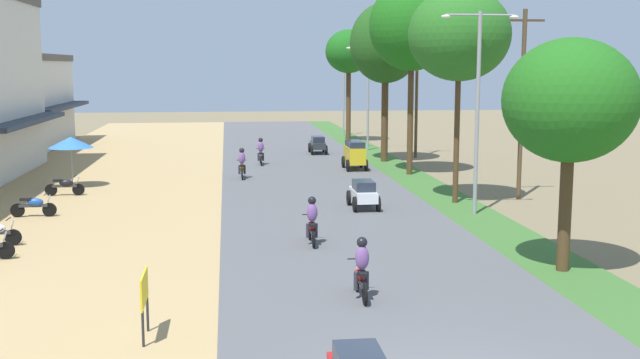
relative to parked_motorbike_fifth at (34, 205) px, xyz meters
name	(u,v)px	position (x,y,z in m)	size (l,w,h in m)	color
shophouse_far	(9,102)	(-8.03, 27.28, 2.91)	(7.89, 14.13, 6.90)	silver
parked_motorbike_fifth	(34,205)	(0.00, 0.00, 0.00)	(1.80, 0.54, 0.94)	black
parked_motorbike_sixth	(65,185)	(0.20, 5.11, 0.00)	(1.80, 0.54, 0.94)	black
street_signboard	(144,293)	(5.86, -14.76, 0.55)	(0.06, 1.30, 1.50)	#262628
vendor_umbrella	(71,142)	(0.03, 7.73, 1.75)	(2.20, 2.20, 2.52)	#99999E
median_tree_nearest	(570,101)	(17.55, -10.34, 4.50)	(3.89, 3.89, 6.82)	#4C351E
median_tree_second	(459,35)	(17.73, 1.17, 6.83)	(4.41, 4.41, 9.34)	#4C351E
median_tree_third	(412,26)	(17.82, 10.19, 7.65)	(4.66, 4.66, 10.63)	#4C351E
median_tree_fourth	(386,44)	(17.61, 16.13, 6.86)	(4.45, 4.45, 9.89)	#4C351E
median_tree_fifth	(349,52)	(17.36, 29.19, 6.55)	(3.68, 3.68, 8.82)	#4C351E
streetlamp_near	(478,99)	(17.74, -1.52, 4.18)	(3.16, 0.20, 8.14)	gray
streetlamp_mid	(368,90)	(17.74, 22.69, 3.82)	(3.16, 0.20, 7.44)	gray
streetlamp_far	(344,83)	(17.74, 34.26, 4.00)	(3.16, 0.20, 7.79)	gray
utility_pole_near	(522,102)	(20.97, 1.98, 3.92)	(1.80, 0.20, 8.56)	brown
utility_pole_far	(417,85)	(20.19, 18.37, 4.23)	(1.80, 0.20, 9.19)	brown
car_sedan_white	(363,193)	(13.42, 0.19, 0.19)	(1.10, 2.26, 1.19)	silver
car_van_yellow	(355,153)	(15.09, 12.44, 0.47)	(1.19, 2.41, 1.67)	gold
car_sedan_charcoal	(318,144)	(13.92, 20.80, 0.19)	(1.10, 2.26, 1.19)	#282D33
motorbike_foreground_rider	(361,269)	(11.12, -12.44, 0.30)	(0.54, 1.80, 1.66)	black
motorbike_ahead_second	(312,222)	(10.52, -6.17, 0.30)	(0.54, 1.80, 1.66)	black
motorbike_ahead_third	(242,164)	(8.50, 9.57, 0.30)	(0.54, 1.80, 1.66)	black
motorbike_ahead_fourth	(261,152)	(9.76, 15.25, 0.30)	(0.54, 1.80, 1.66)	black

